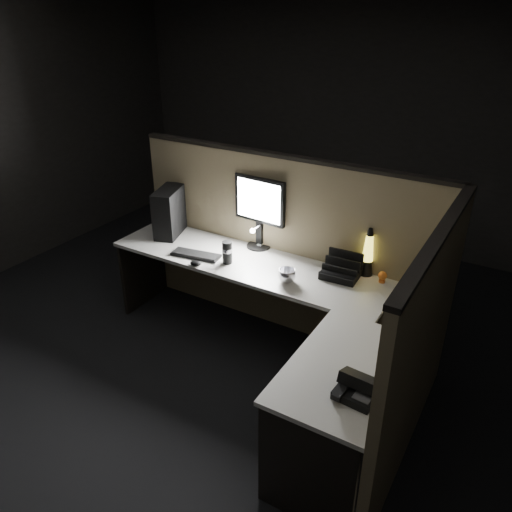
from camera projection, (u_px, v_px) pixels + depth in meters
The scene contains 17 objects.
floor at pixel (222, 384), 3.74m from camera, with size 6.00×6.00×0.00m, color black.
room_shell at pixel (214, 176), 3.00m from camera, with size 6.00×6.00×6.00m.
partition_back at pixel (283, 247), 4.11m from camera, with size 2.66×0.06×1.50m, color brown.
partition_right at pixel (419, 354), 2.87m from camera, with size 0.06×1.66×1.50m, color brown.
desk at pixel (260, 310), 3.59m from camera, with size 2.60×1.60×0.73m.
pc_tower at pixel (170, 212), 4.32m from camera, with size 0.17×0.39×0.41m, color black.
monitor at pixel (260, 206), 4.01m from camera, with size 0.47×0.20×0.60m.
keyboard at pixel (196, 255), 4.01m from camera, with size 0.40×0.13×0.02m, color black.
mouse at pixel (196, 263), 3.87m from camera, with size 0.09×0.07×0.04m, color black.
clip_lamp at pixel (257, 236), 4.06m from camera, with size 0.04×0.17×0.21m.
organizer at pixel (342, 271), 3.70m from camera, with size 0.28×0.25×0.20m.
lava_lamp at pixel (368, 256), 3.68m from camera, with size 0.10×0.10×0.38m.
travel_mug at pixel (227, 252), 3.87m from camera, with size 0.08×0.08×0.18m, color black.
steel_mug at pixel (287, 276), 3.62m from camera, with size 0.13×0.13×0.10m, color silver.
figurine at pixel (383, 276), 3.61m from camera, with size 0.06×0.06×0.06m, color orange.
pinned_paper at pixel (267, 201), 3.97m from camera, with size 0.22×0.00×0.31m, color white.
desk_phone at pixel (357, 388), 2.57m from camera, with size 0.22×0.23×0.12m.
Camera 1 is at (1.70, -2.35, 2.55)m, focal length 35.00 mm.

